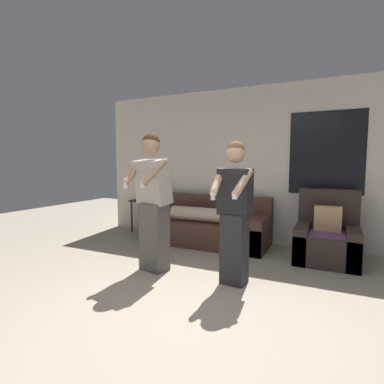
% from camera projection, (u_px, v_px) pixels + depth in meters
% --- Properties ---
extents(ground_plane, '(14.00, 14.00, 0.00)m').
position_uv_depth(ground_plane, '(167.00, 323.00, 2.61)').
color(ground_plane, tan).
extents(wall_back, '(6.04, 0.07, 2.70)m').
position_uv_depth(wall_back, '(256.00, 165.00, 5.22)').
color(wall_back, silver).
rests_on(wall_back, ground_plane).
extents(couch, '(2.16, 0.88, 0.82)m').
position_uv_depth(couch, '(205.00, 226.00, 5.21)').
color(couch, '#472D23').
rests_on(couch, ground_plane).
extents(armchair, '(0.83, 0.87, 1.01)m').
position_uv_depth(armchair, '(327.00, 238.00, 4.28)').
color(armchair, '#332823').
rests_on(armchair, ground_plane).
extents(side_table, '(0.49, 0.35, 0.81)m').
position_uv_depth(side_table, '(144.00, 206.00, 6.03)').
color(side_table, '#332319').
rests_on(side_table, ground_plane).
extents(person_left, '(0.52, 0.57, 1.77)m').
position_uv_depth(person_left, '(153.00, 202.00, 3.82)').
color(person_left, '#56514C').
rests_on(person_left, ground_plane).
extents(person_right, '(0.43, 0.48, 1.64)m').
position_uv_depth(person_right, '(235.00, 211.00, 3.41)').
color(person_right, '#28282D').
rests_on(person_right, ground_plane).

